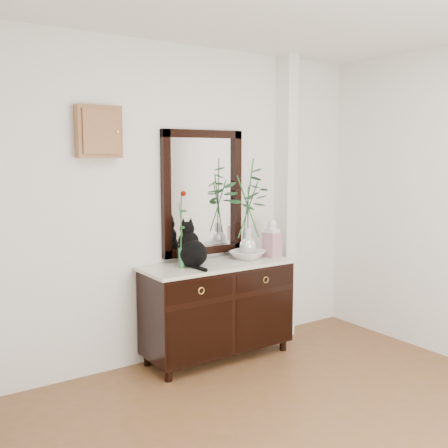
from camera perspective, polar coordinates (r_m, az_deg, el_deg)
wall_back at (r=4.60m, az=-3.47°, el=2.23°), size 3.60×0.04×2.70m
pilaster at (r=5.12m, az=6.68°, el=2.73°), size 0.12×0.20×2.70m
sideboard at (r=4.61m, az=-0.70°, el=-8.84°), size 1.33×0.52×0.82m
wall_mirror at (r=4.64m, az=-2.33°, el=3.39°), size 0.80×0.06×1.10m
key_cabinet at (r=4.18m, az=-13.48°, el=9.74°), size 0.35×0.10×0.40m
cat at (r=4.35m, az=-3.53°, el=-2.18°), size 0.28×0.34×0.38m
lotus_bowl at (r=4.70m, az=2.60°, el=-3.35°), size 0.40×0.40×0.07m
vase_branches at (r=4.64m, az=2.63°, el=1.84°), size 0.51×0.51×0.89m
bud_vase_rose at (r=4.29m, az=-4.68°, el=-0.54°), size 0.09×0.09×0.65m
ginger_jar at (r=4.79m, az=5.26°, el=-1.46°), size 0.15×0.15×0.36m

